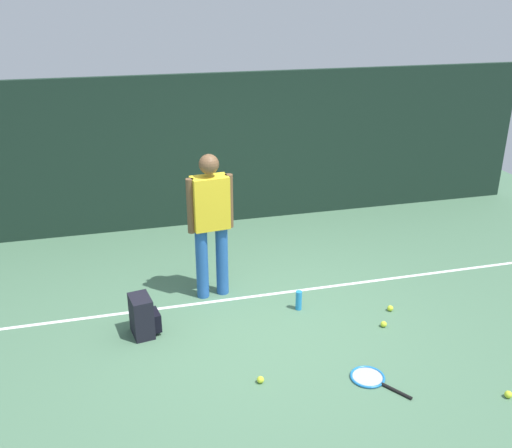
{
  "coord_description": "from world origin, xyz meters",
  "views": [
    {
      "loc": [
        -1.4,
        -5.04,
        3.34
      ],
      "look_at": [
        0.0,
        0.4,
        1.0
      ],
      "focal_mm": 39.96,
      "sensor_mm": 36.0,
      "label": 1
    }
  ],
  "objects": [
    {
      "name": "tennis_ball_near_player",
      "position": [
        1.76,
        -1.68,
        0.03
      ],
      "size": [
        0.07,
        0.07,
        0.07
      ],
      "primitive_type": "sphere",
      "color": "#CCE033",
      "rests_on": "ground"
    },
    {
      "name": "tennis_ball_by_fence",
      "position": [
        1.42,
        -0.09,
        0.03
      ],
      "size": [
        0.07,
        0.07,
        0.07
      ],
      "primitive_type": "sphere",
      "color": "#CCE033",
      "rests_on": "ground"
    },
    {
      "name": "tennis_player",
      "position": [
        -0.43,
        0.77,
        0.97
      ],
      "size": [
        0.53,
        0.26,
        1.7
      ],
      "rotation": [
        0.0,
        0.0,
        0.11
      ],
      "color": "#2659A5",
      "rests_on": "ground"
    },
    {
      "name": "tennis_ball_mid_court",
      "position": [
        -0.3,
        -0.94,
        0.03
      ],
      "size": [
        0.07,
        0.07,
        0.07
      ],
      "primitive_type": "sphere",
      "color": "#CCE033",
      "rests_on": "ground"
    },
    {
      "name": "water_bottle",
      "position": [
        0.44,
        0.2,
        0.11
      ],
      "size": [
        0.07,
        0.07,
        0.23
      ],
      "primitive_type": "cylinder",
      "color": "#268CD8",
      "rests_on": "ground"
    },
    {
      "name": "tennis_ball_far_left",
      "position": [
        1.2,
        -0.37,
        0.03
      ],
      "size": [
        0.07,
        0.07,
        0.07
      ],
      "primitive_type": "sphere",
      "color": "#CCE033",
      "rests_on": "ground"
    },
    {
      "name": "back_fence",
      "position": [
        0.0,
        3.0,
        1.12
      ],
      "size": [
        10.0,
        0.1,
        2.24
      ],
      "primitive_type": "cube",
      "color": "#192D23",
      "rests_on": "ground"
    },
    {
      "name": "court_line",
      "position": [
        0.0,
        0.59,
        0.0
      ],
      "size": [
        9.0,
        0.05,
        0.0
      ],
      "primitive_type": "cube",
      "color": "white",
      "rests_on": "ground"
    },
    {
      "name": "ground_plane",
      "position": [
        0.0,
        0.0,
        0.0
      ],
      "size": [
        12.0,
        12.0,
        0.0
      ],
      "primitive_type": "plane",
      "color": "#4C7556"
    },
    {
      "name": "tennis_racket",
      "position": [
        0.69,
        -1.15,
        0.01
      ],
      "size": [
        0.49,
        0.61,
        0.03
      ],
      "rotation": [
        0.0,
        0.0,
        2.15
      ],
      "color": "black",
      "rests_on": "ground"
    },
    {
      "name": "backpack",
      "position": [
        -1.27,
        0.13,
        0.21
      ],
      "size": [
        0.32,
        0.33,
        0.44
      ],
      "rotation": [
        0.0,
        0.0,
        1.74
      ],
      "color": "black",
      "rests_on": "ground"
    }
  ]
}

